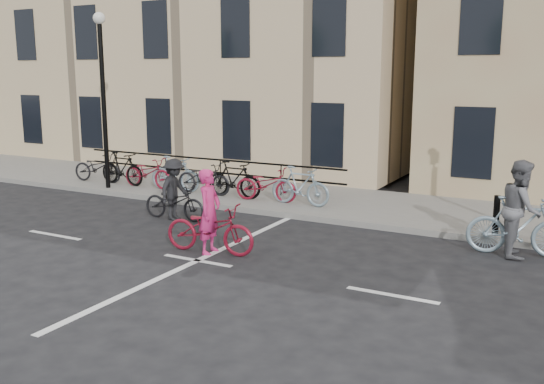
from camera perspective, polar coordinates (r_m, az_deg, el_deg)
The scene contains 9 objects.
ground at distance 12.25m, azimuth -7.03°, elevation -6.44°, with size 120.00×120.00×0.00m, color black.
sidewalk at distance 19.23m, azimuth -6.43°, elevation 0.32°, with size 46.00×4.00×0.15m, color slate.
building_west at distance 27.52m, azimuth -6.93°, elevation 14.22°, with size 20.00×10.00×10.00m, color tan.
lamp_post at distance 19.23m, azimuth -15.67°, elevation 10.22°, with size 0.36×0.36×5.28m.
bollard_east at distance 14.19m, azimuth 20.35°, elevation -2.10°, with size 0.14×0.14×0.90m, color black.
parked_bikes at distance 18.28m, azimuth -7.84°, elevation 1.54°, with size 9.35×1.23×1.05m.
cyclist_pink at distance 12.57m, azimuth -5.88°, elevation -3.05°, with size 2.05×0.92×1.77m.
cyclist_grey at distance 13.26m, azimuth 22.29°, elevation -2.24°, with size 2.12×1.09×1.98m.
cyclist_dark at distance 15.52m, azimuth -9.18°, elevation -0.36°, with size 1.78×1.04×1.56m.
Camera 1 is at (6.82, -9.47, 3.72)m, focal length 40.00 mm.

